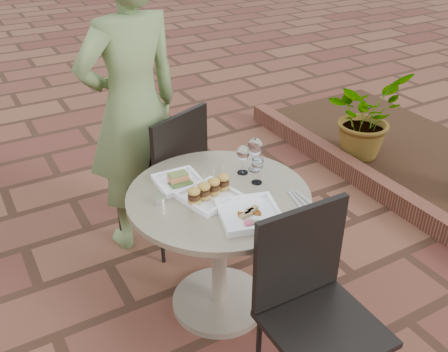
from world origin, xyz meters
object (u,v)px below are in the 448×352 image
chair_near (312,296)px  plate_salmon (179,181)px  cafe_table (219,234)px  diner (133,109)px  plate_sliders (209,192)px  plate_tuna (249,213)px  chair_far (169,168)px

chair_near → plate_salmon: bearing=105.5°
cafe_table → chair_near: chair_near is taller
diner → plate_sliders: bearing=83.7°
chair_near → plate_sliders: (-0.15, 0.62, 0.22)m
cafe_table → plate_sliders: size_ratio=3.14×
chair_near → plate_salmon: size_ratio=4.10×
diner → plate_sliders: diner is taller
plate_tuna → chair_near: bearing=-81.6°
plate_salmon → plate_tuna: (0.15, -0.42, -0.00)m
chair_far → chair_near: bearing=71.4°
plate_salmon → cafe_table: bearing=-54.4°
plate_salmon → plate_tuna: 0.45m
cafe_table → plate_salmon: bearing=125.6°
chair_near → plate_tuna: size_ratio=2.79×
chair_far → chair_near: (0.07, -1.28, 0.00)m
cafe_table → chair_far: chair_far is taller
plate_salmon → plate_sliders: 0.21m
chair_far → plate_sliders: 0.70m
cafe_table → chair_near: size_ratio=0.97×
chair_near → diner: size_ratio=0.51×
chair_near → plate_sliders: bearing=104.1°
plate_sliders → chair_near: bearing=-76.7°
chair_far → plate_tuna: chair_far is taller
plate_salmon → plate_tuna: bearing=-69.7°
plate_salmon → plate_sliders: size_ratio=0.79×
cafe_table → plate_tuna: (0.03, -0.24, 0.26)m
chair_near → plate_salmon: 0.87m
chair_far → plate_salmon: size_ratio=4.10×
chair_far → plate_tuna: bearing=68.9°
cafe_table → diner: (-0.12, 0.81, 0.42)m
chair_near → plate_tuna: chair_near is taller
plate_salmon → diner: bearing=88.9°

